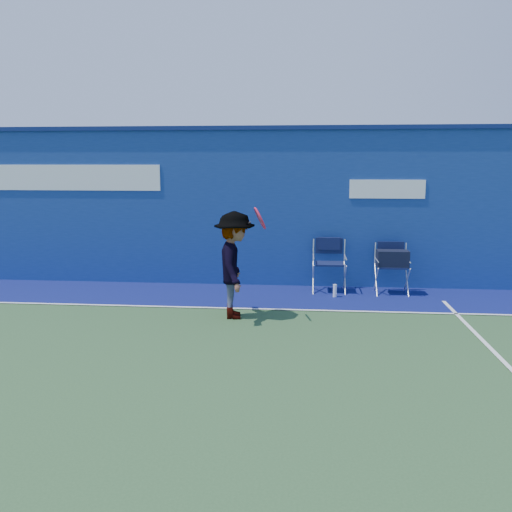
# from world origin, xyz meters

# --- Properties ---
(ground) EXTENTS (80.00, 80.00, 0.00)m
(ground) POSITION_xyz_m (0.00, 0.00, 0.00)
(ground) COLOR #2D4F2A
(ground) RESTS_ON ground
(stadium_wall) EXTENTS (24.00, 0.50, 3.08)m
(stadium_wall) POSITION_xyz_m (-0.00, 5.20, 1.55)
(stadium_wall) COLOR navy
(stadium_wall) RESTS_ON ground
(out_of_bounds_strip) EXTENTS (24.00, 1.80, 0.01)m
(out_of_bounds_strip) POSITION_xyz_m (0.00, 4.10, 0.00)
(out_of_bounds_strip) COLOR #0D1555
(out_of_bounds_strip) RESTS_ON ground
(court_lines) EXTENTS (24.00, 12.00, 0.01)m
(court_lines) POSITION_xyz_m (0.00, 0.60, 0.01)
(court_lines) COLOR white
(court_lines) RESTS_ON out_of_bounds_strip
(directors_chair_left) EXTENTS (0.59, 0.54, 0.99)m
(directors_chair_left) POSITION_xyz_m (2.54, 4.60, 0.33)
(directors_chair_left) COLOR silver
(directors_chair_left) RESTS_ON ground
(directors_chair_right) EXTENTS (0.56, 0.50, 0.94)m
(directors_chair_right) POSITION_xyz_m (3.68, 4.52, 0.39)
(directors_chair_right) COLOR silver
(directors_chair_right) RESTS_ON ground
(water_bottle) EXTENTS (0.07, 0.07, 0.24)m
(water_bottle) POSITION_xyz_m (2.63, 4.15, 0.12)
(water_bottle) COLOR white
(water_bottle) RESTS_ON ground
(tennis_player) EXTENTS (0.91, 1.14, 1.74)m
(tennis_player) POSITION_xyz_m (1.00, 2.74, 0.83)
(tennis_player) COLOR #EA4738
(tennis_player) RESTS_ON ground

